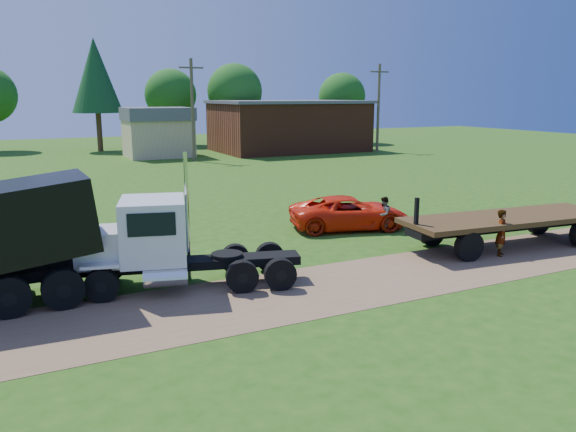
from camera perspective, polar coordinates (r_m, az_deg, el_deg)
name	(u,v)px	position (r m, az deg, el deg)	size (l,w,h in m)	color
ground	(339,285)	(17.76, 5.16, -7.04)	(140.00, 140.00, 0.00)	#224D10
dirt_track	(339,285)	(17.76, 5.16, -7.02)	(120.00, 4.20, 0.01)	brown
white_semi_tractor	(157,243)	(17.56, -13.19, -2.73)	(7.00, 3.81, 4.13)	black
orange_pickup	(349,213)	(25.05, 6.23, 0.35)	(2.42, 5.25, 1.46)	red
flatbed_trailer	(508,223)	(23.57, 21.41, -0.64)	(8.85, 3.41, 2.21)	#3D2A13
spectator_a	(502,233)	(22.11, 20.90, -1.62)	(0.63, 0.42, 1.74)	#999999
spectator_b	(384,215)	(24.59, 9.70, 0.14)	(0.76, 0.59, 1.56)	#999999
brick_building	(289,126)	(60.63, 0.05, 9.17)	(15.40, 10.40, 5.30)	brown
tan_shed	(158,132)	(55.88, -13.07, 8.36)	(6.20, 5.40, 4.70)	tan
utility_poles	(193,108)	(51.47, -9.68, 10.75)	(42.20, 0.28, 9.00)	#453B27
tree_row	(122,91)	(65.03, -16.55, 12.06)	(57.11, 13.05, 11.65)	#372516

